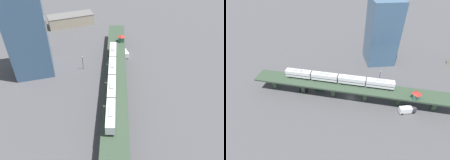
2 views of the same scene
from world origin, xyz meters
The scene contains 10 objects.
ground_plane centered at (0.00, 0.00, 0.00)m, with size 400.00×400.00×0.00m, color #424244.
elevated_viaduct centered at (-0.05, -0.16, 6.19)m, with size 34.72×90.48×7.19m.
subway_train centered at (-3.23, -5.82, 9.73)m, with size 17.12×48.47×4.45m.
signal_hut centered at (10.14, 25.20, 8.99)m, with size 4.02×4.02×3.40m.
street_car_black centered at (-6.95, -22.55, 0.94)m, with size 2.82×4.71×1.89m.
street_car_green centered at (-7.42, -14.75, 0.94)m, with size 2.51×4.64×1.89m.
delivery_truck centered at (11.30, 22.63, 1.76)m, with size 2.57×7.27×3.20m.
street_lamp centered at (-10.91, 16.71, 4.11)m, with size 0.44×0.44×6.94m.
warehouse_building centered at (-9.97, 68.39, 3.41)m, with size 29.46×13.08×6.80m.
office_tower centered at (-32.08, 21.92, 18.00)m, with size 16.00×16.00×36.00m.
Camera 1 is at (-20.48, -67.85, 58.87)m, focal length 35.00 mm.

